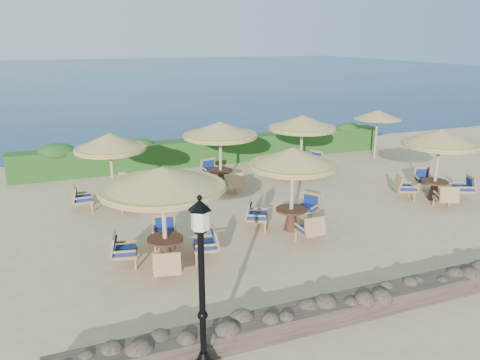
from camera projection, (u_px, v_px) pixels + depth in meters
ground at (279, 213)px, 16.12m from camera, size 120.00×120.00×0.00m
sea at (97, 74)px, 78.51m from camera, size 160.00×160.00×0.00m
hedge at (214, 151)px, 22.36m from camera, size 18.00×0.90×1.20m
stone_wall at (400, 295)px, 10.53m from camera, size 15.00×0.65×0.44m
lamp_post at (202, 297)px, 7.94m from camera, size 0.44×0.44×3.31m
extra_parasol at (378, 115)px, 22.83m from camera, size 2.30×2.30×2.41m
cafe_set_0 at (163, 194)px, 11.98m from camera, size 3.29×3.29×2.65m
cafe_set_1 at (293, 172)px, 14.11m from camera, size 2.77×2.76×2.65m
cafe_set_2 at (439, 152)px, 16.96m from camera, size 2.86×2.86×2.65m
cafe_set_3 at (111, 157)px, 16.19m from camera, size 2.64×2.77×2.65m
cafe_set_4 at (220, 137)px, 18.33m from camera, size 2.96×2.96×2.65m
cafe_set_5 at (302, 130)px, 19.84m from camera, size 2.88×2.88×2.65m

